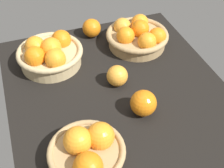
{
  "coord_description": "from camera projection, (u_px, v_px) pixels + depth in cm",
  "views": [
    {
      "loc": [
        -68.15,
        26.51,
        74.82
      ],
      "look_at": [
        0.38,
        2.19,
        7.0
      ],
      "focal_mm": 49.38,
      "sensor_mm": 36.0,
      "label": 1
    }
  ],
  "objects": [
    {
      "name": "loose_orange_front_gap",
      "position": [
        117.0,
        76.0,
        1.03
      ],
      "size": [
        7.19,
        7.19,
        7.19
      ],
      "primitive_type": "sphere",
      "color": "#F49E33",
      "rests_on": "market_tray"
    },
    {
      "name": "basket_far_right",
      "position": [
        50.0,
        54.0,
        1.1
      ],
      "size": [
        23.72,
        23.72,
        11.56
      ],
      "color": "tan",
      "rests_on": "market_tray"
    },
    {
      "name": "market_tray",
      "position": [
        119.0,
        95.0,
        1.03
      ],
      "size": [
        84.0,
        72.0,
        3.0
      ],
      "primitive_type": "cube",
      "color": "black",
      "rests_on": "ground"
    },
    {
      "name": "basket_far_left",
      "position": [
        88.0,
        152.0,
        0.8
      ],
      "size": [
        20.57,
        20.57,
        10.87
      ],
      "color": "tan",
      "rests_on": "market_tray"
    },
    {
      "name": "loose_orange_back_gap",
      "position": [
        143.0,
        103.0,
        0.93
      ],
      "size": [
        8.18,
        8.18,
        8.18
      ],
      "primitive_type": "sphere",
      "color": "orange",
      "rests_on": "market_tray"
    },
    {
      "name": "basket_near_right",
      "position": [
        138.0,
        36.0,
        1.19
      ],
      "size": [
        24.17,
        24.17,
        10.69
      ],
      "color": "tan",
      "rests_on": "market_tray"
    },
    {
      "name": "loose_orange_side_gap",
      "position": [
        92.0,
        28.0,
        1.24
      ],
      "size": [
        7.47,
        7.47,
        7.47
      ],
      "primitive_type": "sphere",
      "color": "orange",
      "rests_on": "market_tray"
    }
  ]
}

